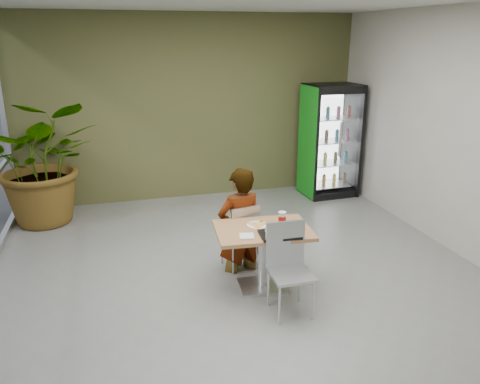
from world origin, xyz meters
name	(u,v)px	position (x,y,z in m)	size (l,w,h in m)	color
ground	(247,288)	(0.00, 0.00, 0.00)	(7.00, 7.00, 0.00)	gray
room_envelope	(248,155)	(0.00, 0.00, 1.60)	(6.00, 7.00, 3.20)	beige
dining_table	(263,246)	(0.17, -0.04, 0.54)	(1.12, 0.83, 0.75)	#AD864A
chair_far	(242,232)	(0.07, 0.47, 0.51)	(0.45, 0.46, 0.86)	#BCBEC1
chair_near	(288,260)	(0.29, -0.51, 0.57)	(0.44, 0.44, 0.97)	#BCBEC1
seated_woman	(240,231)	(0.05, 0.51, 0.51)	(0.60, 0.39, 1.62)	black
pizza_plate	(257,224)	(0.14, 0.06, 0.77)	(0.34, 0.35, 0.03)	white
soda_cup	(282,219)	(0.41, 0.00, 0.83)	(0.09, 0.09, 0.16)	white
napkin_stack	(247,236)	(-0.07, -0.22, 0.76)	(0.15, 0.15, 0.02)	white
cafeteria_tray	(280,234)	(0.28, -0.27, 0.76)	(0.43, 0.31, 0.02)	black
beverage_fridge	(330,141)	(2.42, 2.92, 1.01)	(0.95, 0.74, 2.01)	black
potted_plant	(44,162)	(-2.41, 2.87, 0.97)	(1.75, 1.51, 1.94)	#356A2A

